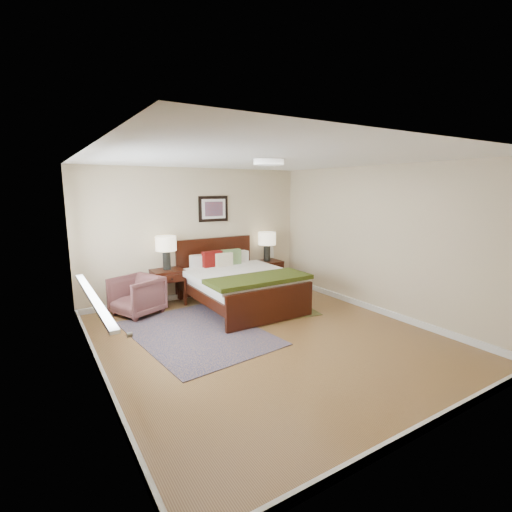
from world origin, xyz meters
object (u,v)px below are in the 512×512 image
object	(u,v)px
nightstand_right	(267,271)
lamp_right	(267,241)
lamp_left	(166,246)
rug_persian	(197,333)
bed	(239,279)
nightstand_left	(168,277)
armchair	(137,296)

from	to	relation	value
nightstand_right	lamp_right	world-z (taller)	lamp_right
lamp_left	rug_persian	distance (m)	1.92
bed	nightstand_left	distance (m)	1.31
lamp_right	rug_persian	distance (m)	2.96
nightstand_left	lamp_right	distance (m)	2.24
lamp_left	armchair	xyz separation A→B (m)	(-0.63, -0.27, -0.76)
lamp_left	lamp_right	bearing A→B (deg)	0.00
nightstand_right	lamp_right	distance (m)	0.66
lamp_left	rug_persian	size ratio (longest dim) A/B	0.26
nightstand_left	lamp_left	xyz separation A→B (m)	(0.00, 0.02, 0.56)
lamp_left	rug_persian	world-z (taller)	lamp_left
bed	rug_persian	bearing A→B (deg)	-145.73
nightstand_right	armchair	distance (m)	2.82
nightstand_right	lamp_right	xyz separation A→B (m)	(0.00, 0.01, 0.66)
bed	lamp_left	world-z (taller)	lamp_left
nightstand_right	armchair	bearing A→B (deg)	-174.79
nightstand_left	nightstand_right	world-z (taller)	nightstand_left
bed	armchair	distance (m)	1.77
nightstand_right	armchair	world-z (taller)	armchair
nightstand_left	armchair	xyz separation A→B (m)	(-0.63, -0.25, -0.20)
nightstand_right	lamp_left	bearing A→B (deg)	179.64
bed	nightstand_right	distance (m)	1.39
bed	nightstand_left	bearing A→B (deg)	143.37
lamp_right	lamp_left	bearing A→B (deg)	180.00
nightstand_right	lamp_left	xyz separation A→B (m)	(-2.18, 0.01, 0.73)
nightstand_left	rug_persian	bearing A→B (deg)	-93.58
nightstand_right	rug_persian	size ratio (longest dim) A/B	0.25
bed	lamp_left	bearing A→B (deg)	142.61
lamp_left	nightstand_right	bearing A→B (deg)	-0.36
nightstand_left	nightstand_right	distance (m)	2.19
rug_persian	nightstand_right	bearing A→B (deg)	28.34
armchair	rug_persian	distance (m)	1.45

